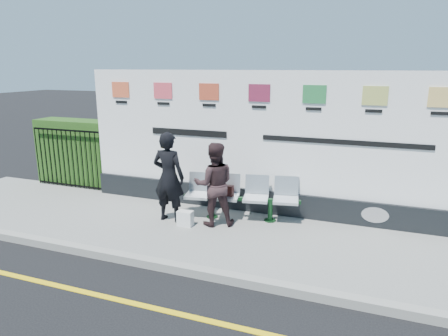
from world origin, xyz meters
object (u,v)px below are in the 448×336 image
object	(u,v)px
woman_left	(169,177)
woman_right	(214,184)
bench	(241,208)
billboard	(259,153)

from	to	relation	value
woman_left	woman_right	size ratio (longest dim) A/B	1.10
bench	billboard	bearing A→B (deg)	62.03
bench	woman_left	distance (m)	1.61
billboard	bench	distance (m)	1.23
bench	woman_right	size ratio (longest dim) A/B	1.39
billboard	bench	size ratio (longest dim) A/B	3.47
billboard	woman_right	bearing A→B (deg)	-119.74
billboard	woman_left	bearing A→B (deg)	-142.94
billboard	woman_right	size ratio (longest dim) A/B	4.81
billboard	woman_left	world-z (taller)	billboard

